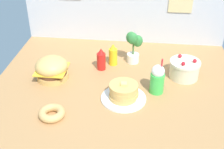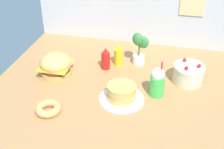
{
  "view_description": "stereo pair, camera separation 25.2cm",
  "coord_description": "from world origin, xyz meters",
  "px_view_note": "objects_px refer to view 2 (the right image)",
  "views": [
    {
      "loc": [
        0.22,
        -2.02,
        1.51
      ],
      "look_at": [
        -0.02,
        0.1,
        0.16
      ],
      "focal_mm": 48.29,
      "sensor_mm": 36.0,
      "label": 1
    },
    {
      "loc": [
        0.47,
        -1.98,
        1.51
      ],
      "look_at": [
        -0.02,
        0.1,
        0.16
      ],
      "focal_mm": 48.29,
      "sensor_mm": 36.0,
      "label": 2
    }
  ],
  "objects_px": {
    "donut_pink_glaze": "(48,108)",
    "pancake_stack": "(122,94)",
    "burger": "(56,65)",
    "layer_cake": "(188,74)",
    "ketchup_bottle": "(106,59)",
    "mustard_bottle": "(118,55)",
    "cream_soda_cup": "(157,82)",
    "potted_plant": "(139,47)"
  },
  "relations": [
    {
      "from": "donut_pink_glaze",
      "to": "pancake_stack",
      "type": "bearing_deg",
      "value": 28.25
    },
    {
      "from": "pancake_stack",
      "to": "donut_pink_glaze",
      "type": "height_order",
      "value": "pancake_stack"
    },
    {
      "from": "burger",
      "to": "layer_cake",
      "type": "relative_size",
      "value": 1.06
    },
    {
      "from": "ketchup_bottle",
      "to": "mustard_bottle",
      "type": "distance_m",
      "value": 0.15
    },
    {
      "from": "cream_soda_cup",
      "to": "donut_pink_glaze",
      "type": "distance_m",
      "value": 0.91
    },
    {
      "from": "ketchup_bottle",
      "to": "layer_cake",
      "type": "bearing_deg",
      "value": -4.14
    },
    {
      "from": "potted_plant",
      "to": "layer_cake",
      "type": "bearing_deg",
      "value": -25.03
    },
    {
      "from": "donut_pink_glaze",
      "to": "cream_soda_cup",
      "type": "bearing_deg",
      "value": 27.86
    },
    {
      "from": "pancake_stack",
      "to": "potted_plant",
      "type": "relative_size",
      "value": 1.11
    },
    {
      "from": "ketchup_bottle",
      "to": "cream_soda_cup",
      "type": "bearing_deg",
      "value": -31.47
    },
    {
      "from": "burger",
      "to": "mustard_bottle",
      "type": "height_order",
      "value": "mustard_bottle"
    },
    {
      "from": "layer_cake",
      "to": "cream_soda_cup",
      "type": "distance_m",
      "value": 0.37
    },
    {
      "from": "burger",
      "to": "donut_pink_glaze",
      "type": "relative_size",
      "value": 1.43
    },
    {
      "from": "burger",
      "to": "layer_cake",
      "type": "height_order",
      "value": "burger"
    },
    {
      "from": "burger",
      "to": "cream_soda_cup",
      "type": "height_order",
      "value": "cream_soda_cup"
    },
    {
      "from": "potted_plant",
      "to": "pancake_stack",
      "type": "bearing_deg",
      "value": -93.75
    },
    {
      "from": "burger",
      "to": "ketchup_bottle",
      "type": "relative_size",
      "value": 1.33
    },
    {
      "from": "pancake_stack",
      "to": "mustard_bottle",
      "type": "distance_m",
      "value": 0.58
    },
    {
      "from": "pancake_stack",
      "to": "cream_soda_cup",
      "type": "distance_m",
      "value": 0.31
    },
    {
      "from": "mustard_bottle",
      "to": "pancake_stack",
      "type": "bearing_deg",
      "value": -75.0
    },
    {
      "from": "layer_cake",
      "to": "donut_pink_glaze",
      "type": "bearing_deg",
      "value": -146.78
    },
    {
      "from": "mustard_bottle",
      "to": "cream_soda_cup",
      "type": "height_order",
      "value": "cream_soda_cup"
    },
    {
      "from": "pancake_stack",
      "to": "potted_plant",
      "type": "height_order",
      "value": "potted_plant"
    },
    {
      "from": "mustard_bottle",
      "to": "donut_pink_glaze",
      "type": "relative_size",
      "value": 1.08
    },
    {
      "from": "ketchup_bottle",
      "to": "potted_plant",
      "type": "bearing_deg",
      "value": 29.8
    },
    {
      "from": "burger",
      "to": "pancake_stack",
      "type": "relative_size",
      "value": 0.78
    },
    {
      "from": "ketchup_bottle",
      "to": "donut_pink_glaze",
      "type": "bearing_deg",
      "value": -110.2
    },
    {
      "from": "donut_pink_glaze",
      "to": "potted_plant",
      "type": "xyz_separation_m",
      "value": [
        0.57,
        0.91,
        0.15
      ]
    },
    {
      "from": "burger",
      "to": "ketchup_bottle",
      "type": "distance_m",
      "value": 0.47
    },
    {
      "from": "mustard_bottle",
      "to": "donut_pink_glaze",
      "type": "xyz_separation_m",
      "value": [
        -0.37,
        -0.85,
        -0.07
      ]
    },
    {
      "from": "pancake_stack",
      "to": "donut_pink_glaze",
      "type": "bearing_deg",
      "value": -151.75
    },
    {
      "from": "layer_cake",
      "to": "mustard_bottle",
      "type": "relative_size",
      "value": 1.25
    },
    {
      "from": "layer_cake",
      "to": "potted_plant",
      "type": "distance_m",
      "value": 0.54
    },
    {
      "from": "ketchup_bottle",
      "to": "burger",
      "type": "bearing_deg",
      "value": -153.27
    },
    {
      "from": "mustard_bottle",
      "to": "ketchup_bottle",
      "type": "bearing_deg",
      "value": -134.41
    },
    {
      "from": "ketchup_bottle",
      "to": "cream_soda_cup",
      "type": "height_order",
      "value": "cream_soda_cup"
    },
    {
      "from": "burger",
      "to": "layer_cake",
      "type": "distance_m",
      "value": 1.2
    },
    {
      "from": "burger",
      "to": "pancake_stack",
      "type": "height_order",
      "value": "burger"
    },
    {
      "from": "cream_soda_cup",
      "to": "donut_pink_glaze",
      "type": "bearing_deg",
      "value": -152.14
    },
    {
      "from": "burger",
      "to": "donut_pink_glaze",
      "type": "height_order",
      "value": "burger"
    },
    {
      "from": "mustard_bottle",
      "to": "potted_plant",
      "type": "height_order",
      "value": "potted_plant"
    },
    {
      "from": "ketchup_bottle",
      "to": "mustard_bottle",
      "type": "xyz_separation_m",
      "value": [
        0.1,
        0.1,
        0.0
      ]
    }
  ]
}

